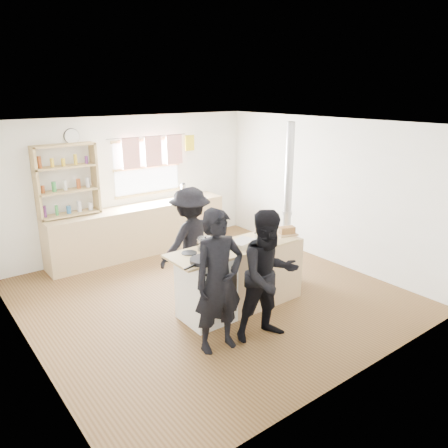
{
  "coord_description": "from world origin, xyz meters",
  "views": [
    {
      "loc": [
        -3.41,
        -4.83,
        2.94
      ],
      "look_at": [
        0.19,
        -0.1,
        1.1
      ],
      "focal_mm": 35.0,
      "sensor_mm": 36.0,
      "label": 1
    }
  ],
  "objects": [
    {
      "name": "stockpot_stove",
      "position": [
        -0.37,
        -0.43,
        1.01
      ],
      "size": [
        0.23,
        0.23,
        0.19
      ],
      "color": "#B4B4B6",
      "rests_on": "cooking_island"
    },
    {
      "name": "back_counter",
      "position": [
        0.0,
        2.22,
        0.45
      ],
      "size": [
        3.4,
        0.55,
        0.9
      ],
      "primitive_type": "cube",
      "color": "tan",
      "rests_on": "ground"
    },
    {
      "name": "shelving_unit",
      "position": [
        -1.2,
        2.34,
        1.51
      ],
      "size": [
        1.0,
        0.28,
        1.2
      ],
      "color": "tan",
      "rests_on": "back_counter"
    },
    {
      "name": "flue_heater",
      "position": [
        1.18,
        -0.37,
        0.64
      ],
      "size": [
        0.35,
        0.35,
        2.5
      ],
      "color": "black",
      "rests_on": "ground"
    },
    {
      "name": "person_near_left",
      "position": [
        -0.71,
        -1.18,
        0.85
      ],
      "size": [
        0.66,
        0.47,
        1.7
      ],
      "primitive_type": "imported",
      "rotation": [
        0.0,
        0.0,
        -0.11
      ],
      "color": "black",
      "rests_on": "ground"
    },
    {
      "name": "roast_tray",
      "position": [
        0.12,
        -0.59,
        0.97
      ],
      "size": [
        0.4,
        0.33,
        0.07
      ],
      "color": "silver",
      "rests_on": "cooking_island"
    },
    {
      "name": "cooking_island",
      "position": [
        0.14,
        -0.55,
        0.47
      ],
      "size": [
        1.97,
        0.64,
        0.93
      ],
      "color": "white",
      "rests_on": "ground"
    },
    {
      "name": "person_far",
      "position": [
        -0.14,
        0.29,
        0.8
      ],
      "size": [
        1.11,
        0.72,
        1.61
      ],
      "primitive_type": "imported",
      "rotation": [
        0.0,
        0.0,
        3.27
      ],
      "color": "black",
      "rests_on": "ground"
    },
    {
      "name": "stockpot_counter",
      "position": [
        0.54,
        -0.57,
        1.02
      ],
      "size": [
        0.27,
        0.27,
        0.21
      ],
      "color": "silver",
      "rests_on": "cooking_island"
    },
    {
      "name": "skillet_greens",
      "position": [
        -0.63,
        -0.77,
        0.96
      ],
      "size": [
        0.42,
        0.42,
        0.05
      ],
      "color": "black",
      "rests_on": "cooking_island"
    },
    {
      "name": "bread_board",
      "position": [
        0.92,
        -0.63,
        0.98
      ],
      "size": [
        0.33,
        0.28,
        0.12
      ],
      "color": "tan",
      "rests_on": "cooking_island"
    },
    {
      "name": "person_near_right",
      "position": [
        -0.09,
        -1.35,
        0.81
      ],
      "size": [
        0.9,
        0.77,
        1.63
      ],
      "primitive_type": "imported",
      "rotation": [
        0.0,
        0.0,
        -0.22
      ],
      "color": "black",
      "rests_on": "ground"
    },
    {
      "name": "ground",
      "position": [
        0.0,
        0.0,
        -0.01
      ],
      "size": [
        5.0,
        5.0,
        0.01
      ],
      "primitive_type": "cube",
      "color": "brown",
      "rests_on": "ground"
    },
    {
      "name": "thermos",
      "position": [
        0.97,
        2.22,
        1.04
      ],
      "size": [
        0.1,
        0.1,
        0.29
      ],
      "primitive_type": "cylinder",
      "color": "silver",
      "rests_on": "back_counter"
    }
  ]
}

